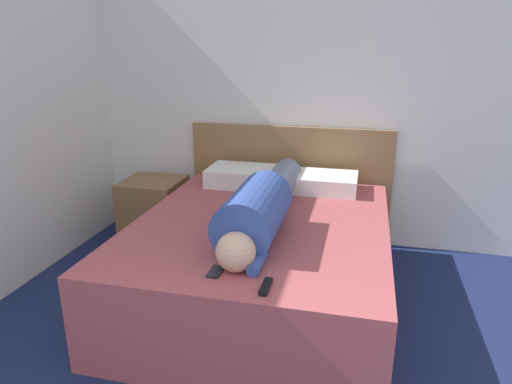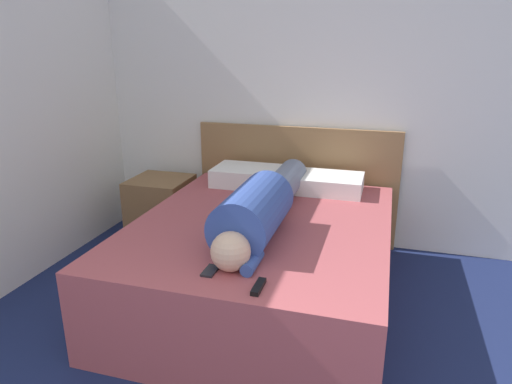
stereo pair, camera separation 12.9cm
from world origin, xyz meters
The scene contains 9 objects.
wall_back centered at (0.00, 3.98, 1.30)m, with size 5.14×0.06×2.60m.
bed centered at (-0.21, 2.82, 0.29)m, with size 1.66×2.01×0.58m.
headboard centered at (-0.21, 3.91, 0.52)m, with size 1.78×0.04×1.03m.
nightstand centered at (-1.36, 3.55, 0.29)m, with size 0.50×0.49×0.57m.
person_lying centered at (-0.18, 2.71, 0.73)m, with size 0.34×1.67×0.34m.
pillow_near_headboard centered at (-0.55, 3.59, 0.66)m, with size 0.56×0.40×0.15m.
pillow_second centered at (0.13, 3.59, 0.65)m, with size 0.53×0.40×0.13m.
tv_remote centered at (0.02, 1.96, 0.59)m, with size 0.04×0.15×0.02m.
cell_phone centered at (-0.27, 2.05, 0.59)m, with size 0.06×0.13×0.01m.
Camera 1 is at (0.43, 0.05, 1.71)m, focal length 32.00 mm.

